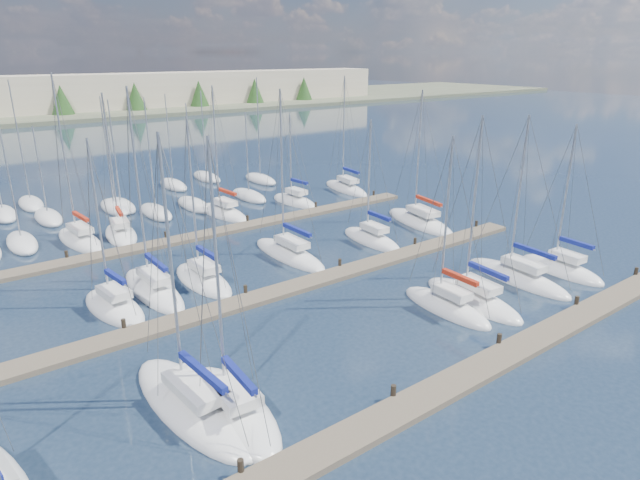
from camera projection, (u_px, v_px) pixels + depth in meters
ground at (112, 176)px, 70.43m from camera, size 400.00×400.00×0.00m
dock_near at (464, 377)px, 26.47m from camera, size 44.00×1.93×1.10m
dock_mid at (303, 284)px, 37.07m from camera, size 44.00×1.93×1.10m
dock_far at (213, 233)px, 47.68m from camera, size 44.00×1.93×1.10m
sailboat_m at (419, 222)px, 50.78m from camera, size 4.60×9.80×12.99m
sailboat_h at (114, 307)px, 33.73m from camera, size 3.35×6.91×11.47m
sailboat_j at (203, 280)px, 37.76m from camera, size 2.65×7.21×12.24m
sailboat_p at (223, 213)px, 53.58m from camera, size 3.20×7.91×13.20m
sailboat_g at (561, 269)px, 39.57m from camera, size 2.75×6.81×11.49m
sailboat_o at (121, 234)px, 47.23m from camera, size 3.50×7.15×13.04m
sailboat_r at (346, 188)px, 63.11m from camera, size 3.49×8.58×13.66m
sailboat_e at (473, 299)px, 34.81m from camera, size 3.17×8.05×12.63m
sailboat_f at (517, 277)px, 38.17m from camera, size 2.88×8.65×12.27m
sailboat_c at (232, 409)px, 24.11m from camera, size 3.38×7.97×13.09m
sailboat_d at (446, 307)px, 33.75m from camera, size 2.34×6.96×11.61m
sailboat_i at (153, 289)px, 36.21m from camera, size 2.56×8.75×14.21m
sailboat_b at (193, 404)px, 24.44m from camera, size 3.76×9.91×13.19m
sailboat_k at (289, 254)px, 42.55m from camera, size 2.59×9.03×13.63m
sailboat_n at (80, 240)px, 45.75m from camera, size 3.28×8.36×14.68m
sailboat_q at (295, 201)px, 57.69m from camera, size 2.89×6.94×10.19m
sailboat_l at (372, 239)px, 45.90m from camera, size 2.70×7.20×11.04m
distant_boats at (116, 206)px, 55.60m from camera, size 36.93×20.75×13.30m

